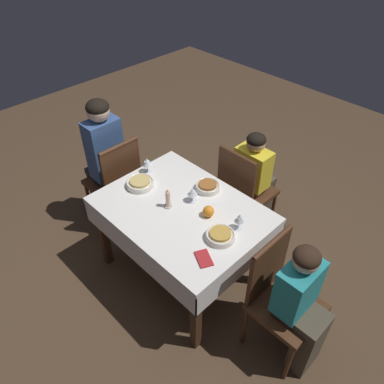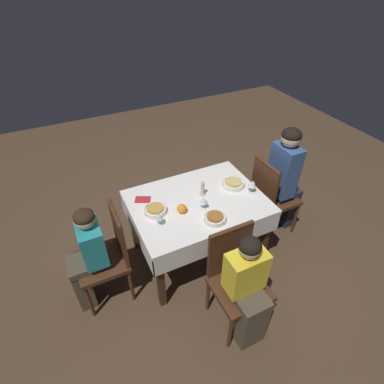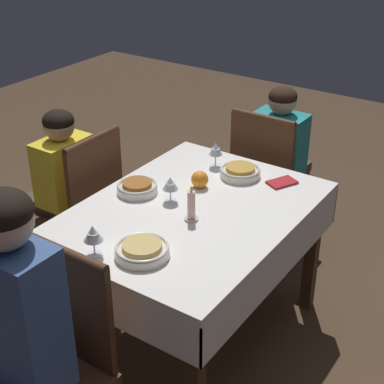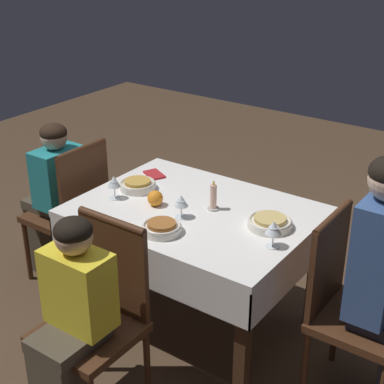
{
  "view_description": "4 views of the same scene",
  "coord_description": "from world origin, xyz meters",
  "px_view_note": "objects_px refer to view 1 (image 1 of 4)",
  "views": [
    {
      "loc": [
        1.51,
        -1.38,
        2.62
      ],
      "look_at": [
        0.05,
        0.06,
        0.89
      ],
      "focal_mm": 35.0,
      "sensor_mm": 36.0,
      "label": 1
    },
    {
      "loc": [
        0.98,
        1.89,
        2.53
      ],
      "look_at": [
        0.07,
        0.04,
        0.9
      ],
      "focal_mm": 28.0,
      "sensor_mm": 36.0,
      "label": 2
    },
    {
      "loc": [
        -1.92,
        -1.3,
        2.07
      ],
      "look_at": [
        -0.1,
        -0.07,
        0.89
      ],
      "focal_mm": 55.0,
      "sensor_mm": 36.0,
      "label": 3
    },
    {
      "loc": [
        -1.59,
        2.27,
        2.13
      ],
      "look_at": [
        0.04,
        -0.03,
        0.82
      ],
      "focal_mm": 55.0,
      "sensor_mm": 36.0,
      "label": 4
    }
  ],
  "objects_px": {
    "dining_table": "(182,218)",
    "candle_centerpiece": "(168,200)",
    "orange_fruit": "(208,211)",
    "bowl_east": "(220,235)",
    "wine_glass_north": "(193,192)",
    "chair_west": "(116,179)",
    "wine_glass_west": "(147,162)",
    "person_adult_denim": "(103,155)",
    "person_child_teal": "(303,305)",
    "chair_east": "(279,294)",
    "napkin_red_folded": "(204,259)",
    "bowl_north": "(208,186)",
    "bowl_west": "(140,183)",
    "chair_north": "(243,189)",
    "person_child_yellow": "(256,176)",
    "wine_glass_east": "(240,218)"
  },
  "relations": [
    {
      "from": "dining_table",
      "to": "candle_centerpiece",
      "type": "relative_size",
      "value": 7.43
    },
    {
      "from": "orange_fruit",
      "to": "bowl_east",
      "type": "bearing_deg",
      "value": -26.44
    },
    {
      "from": "wine_glass_north",
      "to": "dining_table",
      "type": "bearing_deg",
      "value": -91.37
    },
    {
      "from": "dining_table",
      "to": "chair_west",
      "type": "relative_size",
      "value": 1.3
    },
    {
      "from": "wine_glass_west",
      "to": "orange_fruit",
      "type": "distance_m",
      "value": 0.72
    },
    {
      "from": "person_adult_denim",
      "to": "person_child_teal",
      "type": "xyz_separation_m",
      "value": [
        2.09,
        0.04,
        -0.14
      ]
    },
    {
      "from": "chair_east",
      "to": "napkin_red_folded",
      "type": "xyz_separation_m",
      "value": [
        -0.43,
        -0.28,
        0.23
      ]
    },
    {
      "from": "chair_west",
      "to": "chair_east",
      "type": "bearing_deg",
      "value": 91.3
    },
    {
      "from": "dining_table",
      "to": "wine_glass_north",
      "type": "relative_size",
      "value": 9.73
    },
    {
      "from": "dining_table",
      "to": "bowl_north",
      "type": "height_order",
      "value": "bowl_north"
    },
    {
      "from": "chair_west",
      "to": "candle_centerpiece",
      "type": "distance_m",
      "value": 0.85
    },
    {
      "from": "bowl_west",
      "to": "napkin_red_folded",
      "type": "xyz_separation_m",
      "value": [
        0.88,
        -0.18,
        -0.02
      ]
    },
    {
      "from": "orange_fruit",
      "to": "chair_west",
      "type": "bearing_deg",
      "value": -176.04
    },
    {
      "from": "chair_north",
      "to": "person_adult_denim",
      "type": "height_order",
      "value": "person_adult_denim"
    },
    {
      "from": "napkin_red_folded",
      "to": "chair_west",
      "type": "bearing_deg",
      "value": 169.84
    },
    {
      "from": "chair_west",
      "to": "person_child_yellow",
      "type": "bearing_deg",
      "value": 134.5
    },
    {
      "from": "wine_glass_east",
      "to": "candle_centerpiece",
      "type": "relative_size",
      "value": 0.81
    },
    {
      "from": "chair_east",
      "to": "person_adult_denim",
      "type": "relative_size",
      "value": 0.75
    },
    {
      "from": "dining_table",
      "to": "person_child_teal",
      "type": "bearing_deg",
      "value": 2.7
    },
    {
      "from": "dining_table",
      "to": "person_child_yellow",
      "type": "relative_size",
      "value": 1.19
    },
    {
      "from": "chair_north",
      "to": "wine_glass_east",
      "type": "distance_m",
      "value": 0.78
    },
    {
      "from": "person_adult_denim",
      "to": "person_child_yellow",
      "type": "xyz_separation_m",
      "value": [
        1.06,
        0.89,
        -0.15
      ]
    },
    {
      "from": "person_child_yellow",
      "to": "orange_fruit",
      "type": "bearing_deg",
      "value": 102.2
    },
    {
      "from": "person_child_teal",
      "to": "candle_centerpiece",
      "type": "relative_size",
      "value": 6.28
    },
    {
      "from": "person_adult_denim",
      "to": "person_child_yellow",
      "type": "height_order",
      "value": "person_adult_denim"
    },
    {
      "from": "candle_centerpiece",
      "to": "bowl_west",
      "type": "bearing_deg",
      "value": 179.2
    },
    {
      "from": "dining_table",
      "to": "bowl_north",
      "type": "xyz_separation_m",
      "value": [
        -0.02,
        0.3,
        0.12
      ]
    },
    {
      "from": "chair_west",
      "to": "bowl_north",
      "type": "bearing_deg",
      "value": 108.58
    },
    {
      "from": "chair_north",
      "to": "bowl_west",
      "type": "xyz_separation_m",
      "value": [
        -0.44,
        -0.78,
        0.25
      ]
    },
    {
      "from": "chair_north",
      "to": "bowl_west",
      "type": "bearing_deg",
      "value": 60.42
    },
    {
      "from": "person_adult_denim",
      "to": "person_child_teal",
      "type": "distance_m",
      "value": 2.09
    },
    {
      "from": "person_child_teal",
      "to": "wine_glass_north",
      "type": "bearing_deg",
      "value": 86.35
    },
    {
      "from": "chair_west",
      "to": "napkin_red_folded",
      "type": "distance_m",
      "value": 1.38
    },
    {
      "from": "dining_table",
      "to": "chair_west",
      "type": "xyz_separation_m",
      "value": [
        -0.88,
        0.01,
        -0.13
      ]
    },
    {
      "from": "person_adult_denim",
      "to": "bowl_east",
      "type": "relative_size",
      "value": 6.24
    },
    {
      "from": "bowl_north",
      "to": "napkin_red_folded",
      "type": "distance_m",
      "value": 0.71
    },
    {
      "from": "chair_west",
      "to": "wine_glass_east",
      "type": "height_order",
      "value": "chair_west"
    },
    {
      "from": "chair_east",
      "to": "person_adult_denim",
      "type": "xyz_separation_m",
      "value": [
        -1.92,
        -0.04,
        0.2
      ]
    },
    {
      "from": "dining_table",
      "to": "wine_glass_east",
      "type": "distance_m",
      "value": 0.49
    },
    {
      "from": "person_child_yellow",
      "to": "bowl_east",
      "type": "relative_size",
      "value": 5.1
    },
    {
      "from": "dining_table",
      "to": "chair_east",
      "type": "distance_m",
      "value": 0.89
    },
    {
      "from": "wine_glass_west",
      "to": "person_adult_denim",
      "type": "bearing_deg",
      "value": -168.91
    },
    {
      "from": "bowl_west",
      "to": "napkin_red_folded",
      "type": "distance_m",
      "value": 0.89
    },
    {
      "from": "person_adult_denim",
      "to": "bowl_north",
      "type": "bearing_deg",
      "value": 105.94
    },
    {
      "from": "person_adult_denim",
      "to": "wine_glass_north",
      "type": "height_order",
      "value": "person_adult_denim"
    },
    {
      "from": "bowl_east",
      "to": "chair_north",
      "type": "bearing_deg",
      "value": 117.3
    },
    {
      "from": "wine_glass_west",
      "to": "bowl_east",
      "type": "relative_size",
      "value": 0.67
    },
    {
      "from": "chair_east",
      "to": "bowl_west",
      "type": "distance_m",
      "value": 1.33
    },
    {
      "from": "dining_table",
      "to": "person_adult_denim",
      "type": "xyz_separation_m",
      "value": [
        -1.04,
        0.01,
        0.07
      ]
    },
    {
      "from": "bowl_west",
      "to": "orange_fruit",
      "type": "distance_m",
      "value": 0.63
    }
  ]
}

